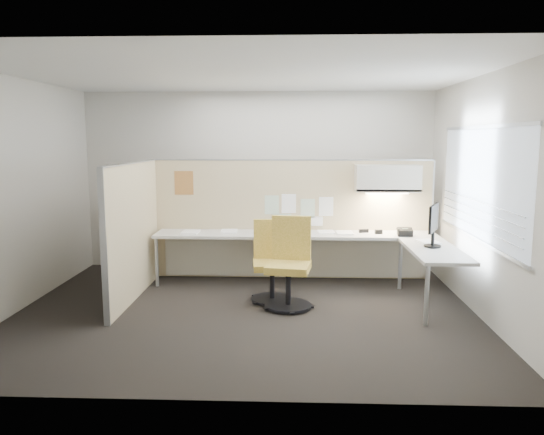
{
  "coord_description": "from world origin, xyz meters",
  "views": [
    {
      "loc": [
        0.56,
        -6.19,
        2.07
      ],
      "look_at": [
        0.28,
        0.8,
        1.02
      ],
      "focal_mm": 35.0,
      "sensor_mm": 36.0,
      "label": 1
    }
  ],
  "objects_px": {
    "desk": "(319,244)",
    "chair_left": "(289,266)",
    "chair_right": "(272,264)",
    "phone": "(404,232)",
    "monitor": "(433,223)"
  },
  "relations": [
    {
      "from": "desk",
      "to": "chair_right",
      "type": "distance_m",
      "value": 0.94
    },
    {
      "from": "monitor",
      "to": "phone",
      "type": "xyz_separation_m",
      "value": [
        -0.19,
        0.77,
        -0.26
      ]
    },
    {
      "from": "chair_right",
      "to": "phone",
      "type": "xyz_separation_m",
      "value": [
        1.82,
        0.67,
        0.31
      ]
    },
    {
      "from": "phone",
      "to": "chair_right",
      "type": "bearing_deg",
      "value": -154.87
    },
    {
      "from": "desk",
      "to": "monitor",
      "type": "distance_m",
      "value": 1.63
    },
    {
      "from": "desk",
      "to": "phone",
      "type": "relative_size",
      "value": 17.95
    },
    {
      "from": "desk",
      "to": "monitor",
      "type": "relative_size",
      "value": 7.55
    },
    {
      "from": "chair_left",
      "to": "phone",
      "type": "bearing_deg",
      "value": 38.56
    },
    {
      "from": "monitor",
      "to": "phone",
      "type": "relative_size",
      "value": 2.38
    },
    {
      "from": "desk",
      "to": "chair_left",
      "type": "xyz_separation_m",
      "value": [
        -0.41,
        -0.94,
        -0.09
      ]
    },
    {
      "from": "desk",
      "to": "phone",
      "type": "distance_m",
      "value": 1.2
    },
    {
      "from": "chair_right",
      "to": "monitor",
      "type": "xyz_separation_m",
      "value": [
        2.0,
        -0.1,
        0.56
      ]
    },
    {
      "from": "chair_right",
      "to": "monitor",
      "type": "bearing_deg",
      "value": -8.77
    },
    {
      "from": "chair_left",
      "to": "monitor",
      "type": "xyz_separation_m",
      "value": [
        1.78,
        0.16,
        0.52
      ]
    },
    {
      "from": "desk",
      "to": "chair_left",
      "type": "relative_size",
      "value": 3.64
    }
  ]
}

